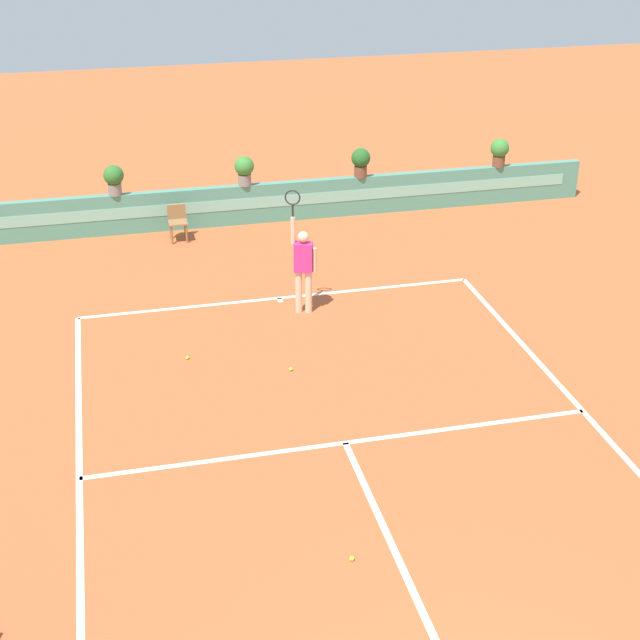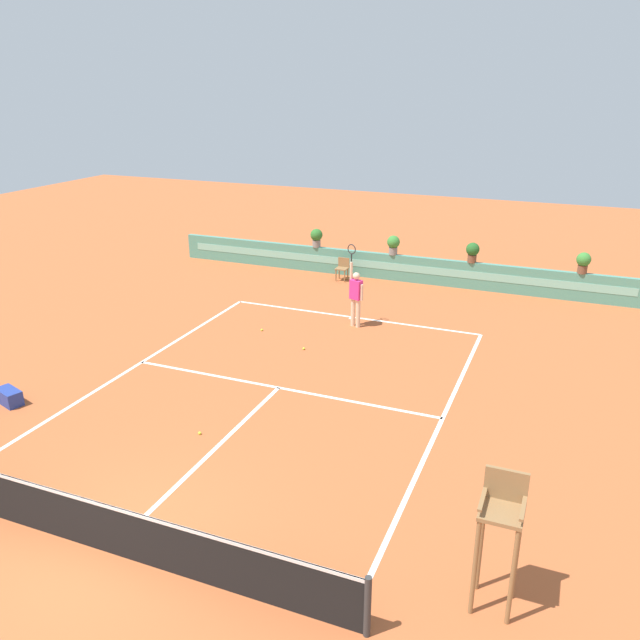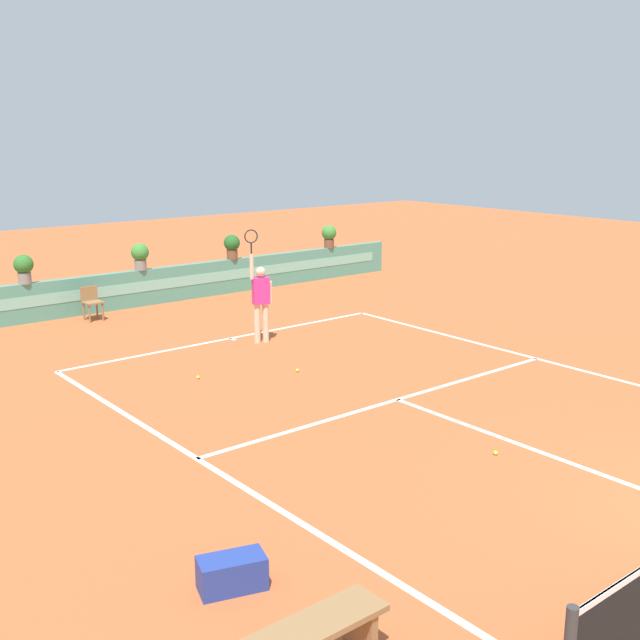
{
  "view_description": "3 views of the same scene",
  "coord_description": "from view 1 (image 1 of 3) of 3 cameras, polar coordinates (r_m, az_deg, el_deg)",
  "views": [
    {
      "loc": [
        -3.22,
        -5.55,
        8.43
      ],
      "look_at": [
        0.15,
        8.78,
        1.0
      ],
      "focal_mm": 52.64,
      "sensor_mm": 36.0,
      "label": 1
    },
    {
      "loc": [
        6.35,
        -6.48,
        7.16
      ],
      "look_at": [
        0.15,
        8.78,
        1.0
      ],
      "focal_mm": 35.95,
      "sensor_mm": 36.0,
      "label": 2
    },
    {
      "loc": [
        -9.41,
        -2.97,
        4.65
      ],
      "look_at": [
        0.15,
        8.78,
        1.0
      ],
      "focal_mm": 43.76,
      "sensor_mm": 36.0,
      "label": 3
    }
  ],
  "objects": [
    {
      "name": "tennis_player",
      "position": [
        18.61,
        -1.03,
        3.42
      ],
      "size": [
        0.59,
        0.33,
        2.58
      ],
      "color": "beige",
      "rests_on": "ground"
    },
    {
      "name": "tennis_ball_mid_court",
      "position": [
        12.78,
        1.96,
        -14.29
      ],
      "size": [
        0.07,
        0.07,
        0.07
      ],
      "primitive_type": "sphere",
      "color": "#CCE033",
      "rests_on": "ground"
    },
    {
      "name": "court_lines",
      "position": [
        15.23,
        1.24,
        -6.82
      ],
      "size": [
        8.32,
        11.94,
        0.01
      ],
      "color": "white",
      "rests_on": "ground"
    },
    {
      "name": "potted_plant_left",
      "position": [
        23.03,
        -12.43,
        8.42
      ],
      "size": [
        0.48,
        0.48,
        0.72
      ],
      "color": "gray",
      "rests_on": "back_wall_barrier"
    },
    {
      "name": "potted_plant_right",
      "position": [
        23.86,
        2.49,
        9.66
      ],
      "size": [
        0.48,
        0.48,
        0.72
      ],
      "color": "brown",
      "rests_on": "back_wall_barrier"
    },
    {
      "name": "potted_plant_far_right",
      "position": [
        25.09,
        10.86,
        10.07
      ],
      "size": [
        0.48,
        0.48,
        0.72
      ],
      "color": "brown",
      "rests_on": "back_wall_barrier"
    },
    {
      "name": "potted_plant_centre",
      "position": [
        23.26,
        -4.63,
        9.15
      ],
      "size": [
        0.48,
        0.48,
        0.72
      ],
      "color": "gray",
      "rests_on": "back_wall_barrier"
    },
    {
      "name": "ball_kid_chair",
      "position": [
        22.7,
        -8.65,
        5.97
      ],
      "size": [
        0.44,
        0.44,
        0.85
      ],
      "color": "olive",
      "rests_on": "ground"
    },
    {
      "name": "tennis_ball_by_sideline",
      "position": [
        16.9,
        -1.79,
        -3.01
      ],
      "size": [
        0.07,
        0.07,
        0.07
      ],
      "primitive_type": "sphere",
      "color": "#CCE033",
      "rests_on": "ground"
    },
    {
      "name": "ground_plane",
      "position": [
        14.66,
        1.94,
        -8.34
      ],
      "size": [
        60.0,
        60.0,
        0.0
      ],
      "primitive_type": "plane",
      "color": "#B2562D"
    },
    {
      "name": "tennis_ball_near_baseline",
      "position": [
        17.44,
        -8.07,
        -2.28
      ],
      "size": [
        0.07,
        0.07,
        0.07
      ],
      "primitive_type": "sphere",
      "color": "#CCE033",
      "rests_on": "ground"
    },
    {
      "name": "back_wall_barrier",
      "position": [
        23.55,
        -4.63,
        7.02
      ],
      "size": [
        18.0,
        0.21,
        1.0
      ],
      "color": "#4C8E7A",
      "rests_on": "ground"
    }
  ]
}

